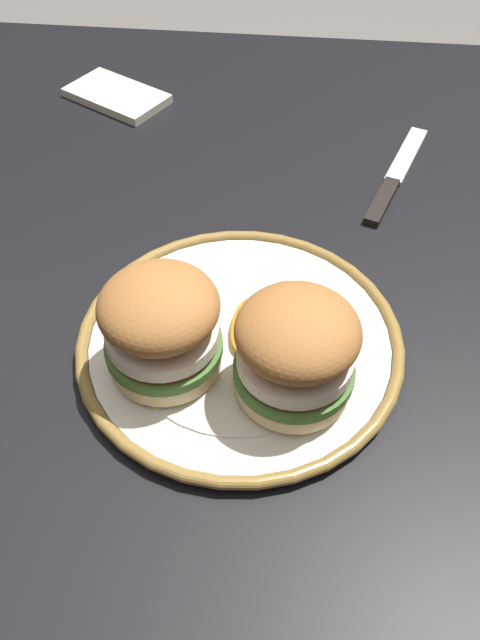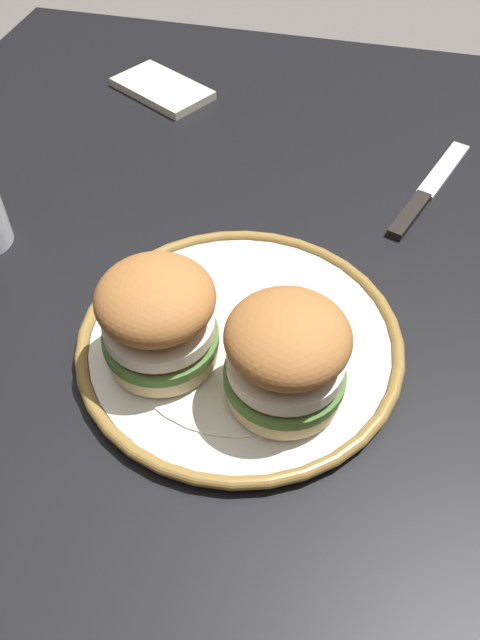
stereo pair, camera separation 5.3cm
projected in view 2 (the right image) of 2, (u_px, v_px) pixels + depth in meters
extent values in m
plane|color=slate|center=(218.00, 565.00, 1.22)|extent=(8.00, 8.00, 0.00)
cube|color=black|center=(199.00, 307.00, 0.67)|extent=(1.25, 0.98, 0.03)
cube|color=black|center=(92.00, 205.00, 1.38)|extent=(0.06, 0.06, 0.72)
cylinder|color=silver|center=(240.00, 343.00, 0.61)|extent=(0.29, 0.29, 0.01)
torus|color=olive|center=(240.00, 339.00, 0.61)|extent=(0.31, 0.31, 0.01)
cylinder|color=silver|center=(240.00, 339.00, 0.61)|extent=(0.22, 0.22, 0.00)
cylinder|color=beige|center=(284.00, 385.00, 0.55)|extent=(0.10, 0.10, 0.02)
cylinder|color=#477033|center=(285.00, 375.00, 0.54)|extent=(0.11, 0.11, 0.01)
cylinder|color=#BC3828|center=(285.00, 370.00, 0.54)|extent=(0.09, 0.09, 0.01)
cylinder|color=silver|center=(286.00, 362.00, 0.53)|extent=(0.10, 0.10, 0.01)
ellipsoid|color=#A36633|center=(288.00, 337.00, 0.51)|extent=(0.12, 0.12, 0.05)
cylinder|color=beige|center=(162.00, 347.00, 0.58)|extent=(0.10, 0.10, 0.02)
cylinder|color=#477033|center=(161.00, 337.00, 0.57)|extent=(0.11, 0.11, 0.01)
cylinder|color=#BC3828|center=(160.00, 331.00, 0.57)|extent=(0.09, 0.09, 0.01)
cylinder|color=silver|center=(159.00, 324.00, 0.56)|extent=(0.10, 0.10, 0.01)
ellipsoid|color=#A36633|center=(155.00, 298.00, 0.53)|extent=(0.11, 0.11, 0.05)
torus|color=orange|center=(294.00, 303.00, 0.62)|extent=(0.05, 0.05, 0.01)
cylinder|color=#F4E5C6|center=(294.00, 306.00, 0.63)|extent=(0.03, 0.03, 0.00)
ellipsoid|color=orange|center=(247.00, 325.00, 0.61)|extent=(0.07, 0.03, 0.01)
cube|color=silver|center=(443.00, 170.00, 0.81)|extent=(0.13, 0.06, 0.01)
cube|color=black|center=(409.00, 216.00, 0.75)|extent=(0.09, 0.05, 0.01)
cube|color=beige|center=(162.00, 89.00, 0.94)|extent=(0.14, 0.17, 0.01)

